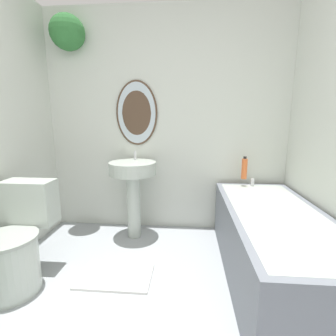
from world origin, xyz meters
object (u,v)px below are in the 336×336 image
(toilet, at_px, (16,244))
(shampoo_bottle, at_px, (244,168))
(bathtub, at_px, (274,244))
(pedestal_sink, at_px, (133,180))

(toilet, distance_m, shampoo_bottle, 2.14)
(bathtub, bearing_deg, toilet, -173.20)
(bathtub, height_order, shampoo_bottle, shampoo_bottle)
(bathtub, bearing_deg, shampoo_bottle, 97.02)
(bathtub, relative_size, shampoo_bottle, 7.12)
(pedestal_sink, height_order, bathtub, pedestal_sink)
(toilet, relative_size, shampoo_bottle, 3.24)
(pedestal_sink, bearing_deg, toilet, -130.08)
(toilet, bearing_deg, shampoo_bottle, 27.60)
(toilet, xyz_separation_m, pedestal_sink, (0.71, 0.84, 0.30))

